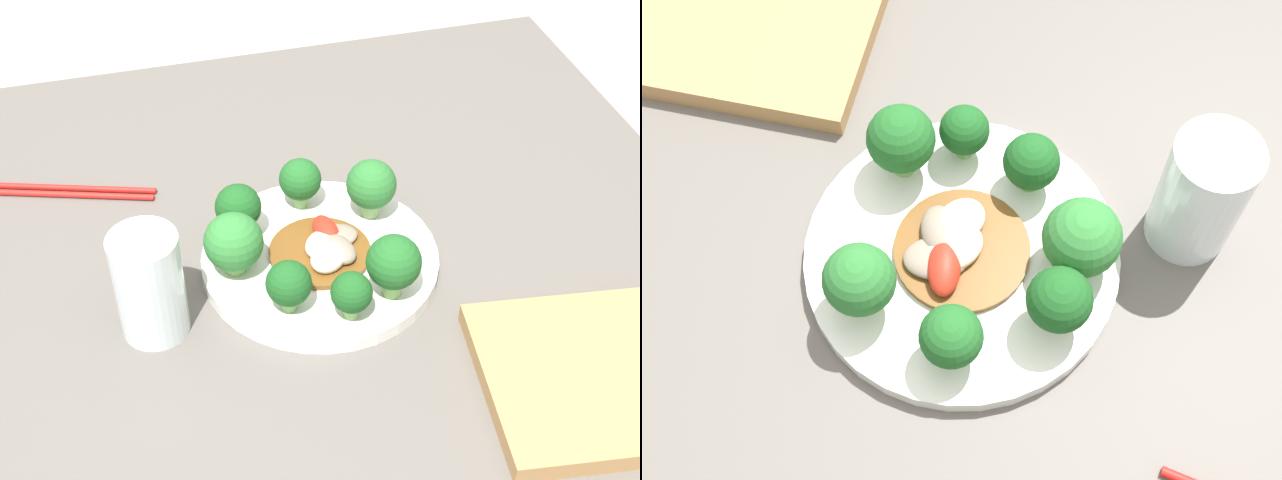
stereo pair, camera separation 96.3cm
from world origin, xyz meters
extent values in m
cube|color=#5B5651|center=(0.00, 0.00, 0.36)|extent=(0.98, 0.84, 0.73)
cylinder|color=white|center=(-0.05, 0.02, 0.73)|extent=(0.24, 0.24, 0.02)
cylinder|color=#89B76B|center=(0.03, -0.03, 0.75)|extent=(0.02, 0.02, 0.02)
sphere|color=#19511E|center=(0.03, -0.03, 0.78)|extent=(0.05, 0.05, 0.05)
cylinder|color=#70A356|center=(0.00, 0.08, 0.75)|extent=(0.02, 0.02, 0.02)
sphere|color=#19511E|center=(0.00, 0.08, 0.77)|extent=(0.04, 0.04, 0.04)
cylinder|color=#89B76B|center=(-0.12, -0.03, 0.75)|extent=(0.02, 0.02, 0.02)
sphere|color=#286B2D|center=(-0.12, -0.03, 0.78)|extent=(0.05, 0.05, 0.05)
cylinder|color=#7AAD5B|center=(-0.05, 0.11, 0.75)|extent=(0.01, 0.01, 0.02)
sphere|color=#19511E|center=(-0.05, 0.11, 0.77)|extent=(0.04, 0.04, 0.04)
cylinder|color=#7AAD5B|center=(0.04, 0.02, 0.75)|extent=(0.02, 0.02, 0.01)
sphere|color=#2D7533|center=(0.04, 0.02, 0.78)|extent=(0.06, 0.06, 0.06)
cylinder|color=#89B76B|center=(-0.05, -0.06, 0.75)|extent=(0.02, 0.02, 0.02)
sphere|color=#1E5B23|center=(-0.05, -0.06, 0.78)|extent=(0.05, 0.05, 0.05)
cylinder|color=#7AAD5B|center=(-0.10, 0.09, 0.75)|extent=(0.02, 0.02, 0.02)
sphere|color=#1E5B23|center=(-0.10, 0.09, 0.78)|extent=(0.05, 0.05, 0.05)
cylinder|color=brown|center=(-0.05, 0.02, 0.74)|extent=(0.11, 0.11, 0.01)
ellipsoid|color=gray|center=(-0.06, 0.03, 0.75)|extent=(0.05, 0.06, 0.02)
ellipsoid|color=red|center=(-0.06, 0.00, 0.75)|extent=(0.03, 0.05, 0.02)
ellipsoid|color=beige|center=(-0.05, 0.02, 0.75)|extent=(0.06, 0.06, 0.02)
ellipsoid|color=silver|center=(-0.05, 0.04, 0.75)|extent=(0.05, 0.05, 0.02)
ellipsoid|color=gray|center=(-0.07, 0.01, 0.75)|extent=(0.05, 0.04, 0.01)
cylinder|color=silver|center=(0.13, 0.06, 0.78)|extent=(0.07, 0.07, 0.11)
cube|color=#AD7F4C|center=(-0.28, 0.24, 0.74)|extent=(0.30, 0.22, 0.02)
camera|label=1|loc=(0.13, 0.67, 1.36)|focal=50.00mm
camera|label=2|loc=(-0.02, -0.28, 1.36)|focal=50.00mm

